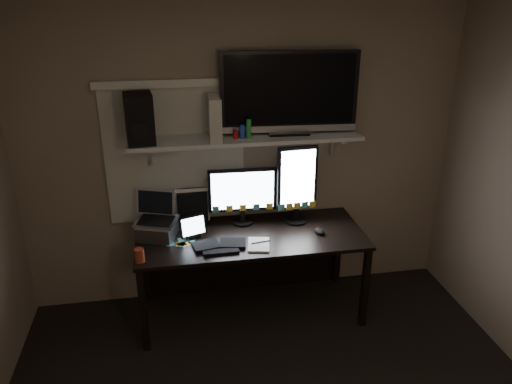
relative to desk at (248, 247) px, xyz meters
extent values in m
plane|color=silver|center=(0.00, -1.55, 1.95)|extent=(3.60, 3.60, 0.00)
plane|color=#756754|center=(0.00, 0.25, 0.70)|extent=(3.60, 0.00, 3.60)
cube|color=silver|center=(-0.55, 0.24, 0.75)|extent=(1.10, 0.02, 1.10)
cube|color=black|center=(0.00, -0.12, 0.16)|extent=(1.80, 0.75, 0.03)
cube|color=black|center=(0.00, 0.23, -0.20)|extent=(1.80, 0.02, 0.70)
cube|color=black|center=(-0.86, -0.46, -0.20)|extent=(0.05, 0.05, 0.70)
cube|color=black|center=(0.86, -0.46, -0.20)|extent=(0.05, 0.05, 0.70)
cube|color=black|center=(-0.86, 0.21, -0.20)|extent=(0.05, 0.05, 0.70)
cube|color=black|center=(0.86, 0.21, -0.20)|extent=(0.05, 0.05, 0.70)
cube|color=beige|center=(0.00, 0.08, 0.91)|extent=(1.80, 0.35, 0.03)
cube|color=black|center=(-0.03, 0.10, 0.42)|extent=(0.56, 0.08, 0.49)
cube|color=black|center=(0.41, 0.05, 0.51)|extent=(0.34, 0.09, 0.67)
cube|color=black|center=(-0.27, -0.27, 0.19)|extent=(0.41, 0.17, 0.02)
ellipsoid|color=black|center=(0.54, -0.20, 0.20)|extent=(0.09, 0.12, 0.04)
cube|color=white|center=(0.03, -0.31, 0.18)|extent=(0.20, 0.25, 0.01)
cube|color=black|center=(-0.45, -0.10, 0.27)|extent=(0.23, 0.16, 0.19)
cube|color=black|center=(-0.44, 0.15, 0.33)|extent=(0.25, 0.12, 0.31)
cube|color=#AEAEB3|center=(-0.73, -0.05, 0.35)|extent=(0.38, 0.35, 0.36)
cylinder|color=maroon|center=(-0.85, -0.40, 0.23)|extent=(0.07, 0.07, 0.10)
cube|color=black|center=(0.34, 0.11, 1.25)|extent=(1.07, 0.26, 0.64)
cube|color=beige|center=(-0.24, 0.06, 1.09)|extent=(0.09, 0.28, 0.33)
cube|color=black|center=(-0.79, 0.05, 1.11)|extent=(0.23, 0.26, 0.37)
camera|label=1|loc=(-0.57, -3.60, 2.02)|focal=35.00mm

